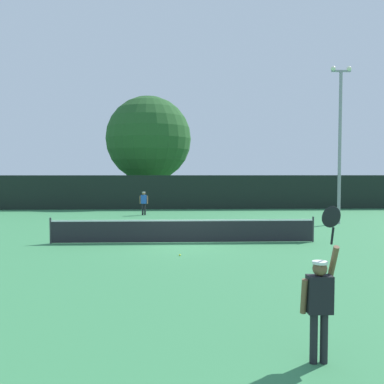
{
  "coord_description": "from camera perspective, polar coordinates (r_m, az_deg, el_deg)",
  "views": [
    {
      "loc": [
        -0.27,
        -17.07,
        2.93
      ],
      "look_at": [
        0.57,
        5.62,
        1.85
      ],
      "focal_mm": 38.58,
      "sensor_mm": 36.0,
      "label": 1
    }
  ],
  "objects": [
    {
      "name": "light_pole",
      "position": [
        24.94,
        19.78,
        7.37
      ],
      "size": [
        1.18,
        0.28,
        8.89
      ],
      "color": "gray",
      "rests_on": "ground"
    },
    {
      "name": "large_tree",
      "position": [
        38.37,
        -6.03,
        7.3
      ],
      "size": [
        7.79,
        7.79,
        9.9
      ],
      "color": "brown",
      "rests_on": "ground"
    },
    {
      "name": "tennis_net",
      "position": [
        17.25,
        -1.21,
        -5.34
      ],
      "size": [
        11.03,
        0.08,
        1.07
      ],
      "color": "#232328",
      "rests_on": "ground"
    },
    {
      "name": "tennis_ball",
      "position": [
        14.63,
        -1.7,
        -8.7
      ],
      "size": [
        0.07,
        0.07,
        0.07
      ],
      "primitive_type": "sphere",
      "color": "#CCE033",
      "rests_on": "ground"
    },
    {
      "name": "player_serving",
      "position": [
        6.79,
        17.26,
        -13.54
      ],
      "size": [
        0.68,
        0.38,
        2.42
      ],
      "color": "black",
      "rests_on": "ground"
    },
    {
      "name": "player_receiving",
      "position": [
        28.42,
        -6.69,
        -1.24
      ],
      "size": [
        0.57,
        0.24,
        1.6
      ],
      "rotation": [
        0.0,
        0.0,
        3.14
      ],
      "color": "blue",
      "rests_on": "ground"
    },
    {
      "name": "parked_car_near",
      "position": [
        41.18,
        -5.42,
        -0.28
      ],
      "size": [
        2.2,
        4.33,
        1.69
      ],
      "rotation": [
        0.0,
        0.0,
        -0.07
      ],
      "color": "red",
      "rests_on": "ground"
    },
    {
      "name": "ground_plane",
      "position": [
        17.33,
        -1.21,
        -7.01
      ],
      "size": [
        120.0,
        120.0,
        0.0
      ],
      "primitive_type": "plane",
      "color": "#387F4C"
    },
    {
      "name": "perimeter_fence",
      "position": [
        32.72,
        -1.65,
        -0.04
      ],
      "size": [
        37.78,
        0.12,
        2.7
      ],
      "primitive_type": "cube",
      "color": "black",
      "rests_on": "ground"
    }
  ]
}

